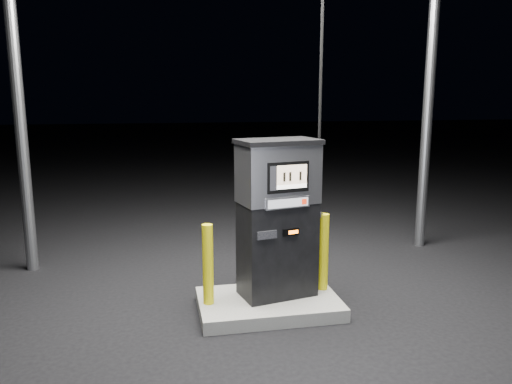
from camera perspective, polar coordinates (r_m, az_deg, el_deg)
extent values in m
plane|color=black|center=(5.92, 1.45, -13.34)|extent=(80.00, 80.00, 0.00)
cube|color=#605F5B|center=(5.89, 1.45, -12.68)|extent=(1.60, 1.00, 0.15)
cylinder|color=gray|center=(7.49, -25.47, 8.50)|extent=(0.16, 0.16, 4.50)
cylinder|color=gray|center=(8.38, 19.06, 9.12)|extent=(0.16, 0.16, 4.50)
cube|color=black|center=(5.79, 2.44, -6.51)|extent=(0.92, 0.65, 1.10)
cube|color=#B0B1B8|center=(5.58, 2.51, 2.14)|extent=(0.94, 0.67, 0.66)
cube|color=black|center=(5.54, 2.54, 5.78)|extent=(0.98, 0.71, 0.05)
cube|color=black|center=(5.36, 3.69, 1.70)|extent=(0.49, 0.13, 0.33)
cube|color=#C2AB8D|center=(5.36, 4.14, 1.98)|extent=(0.35, 0.08, 0.21)
cube|color=white|center=(5.38, 4.12, 0.64)|extent=(0.35, 0.08, 0.04)
cube|color=#B0B1B8|center=(5.41, 3.65, -1.24)|extent=(0.52, 0.14, 0.12)
cube|color=#A0A2A7|center=(5.40, 3.72, -1.27)|extent=(0.47, 0.10, 0.09)
cube|color=red|center=(5.49, 5.54, -1.11)|extent=(0.06, 0.02, 0.06)
cube|color=black|center=(5.51, 4.01, -4.60)|extent=(0.19, 0.06, 0.08)
cube|color=#ED5F0B|center=(5.52, 4.30, -4.59)|extent=(0.11, 0.03, 0.04)
cube|color=black|center=(5.39, 1.26, -4.94)|extent=(0.23, 0.07, 0.09)
cube|color=black|center=(5.89, 6.52, -2.47)|extent=(0.12, 0.17, 0.22)
cylinder|color=gray|center=(5.92, 6.97, -2.42)|extent=(0.10, 0.20, 0.06)
cylinder|color=black|center=(5.71, 7.39, 11.96)|extent=(0.04, 0.04, 2.73)
cylinder|color=yellow|center=(5.58, -5.51, -8.24)|extent=(0.15, 0.15, 0.91)
cylinder|color=yellow|center=(6.02, 7.70, -6.79)|extent=(0.15, 0.15, 0.92)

